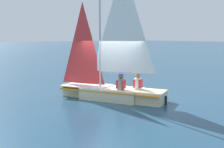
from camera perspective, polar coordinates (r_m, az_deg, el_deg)
ground_plane at (r=12.18m, az=0.00°, el=-5.11°), size 260.00×260.00×0.00m
sailboat_main at (r=12.02m, az=0.07°, el=-1.42°), size 3.26×4.63×5.63m
sailor_helm at (r=11.60m, az=1.81°, el=-2.57°), size 0.40×0.42×1.16m
sailor_crew at (r=11.84m, az=5.26°, el=-2.39°), size 0.40×0.42×1.16m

